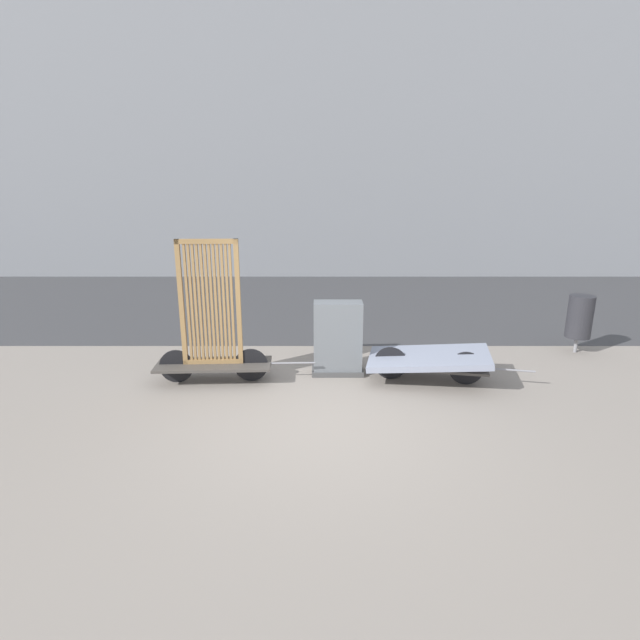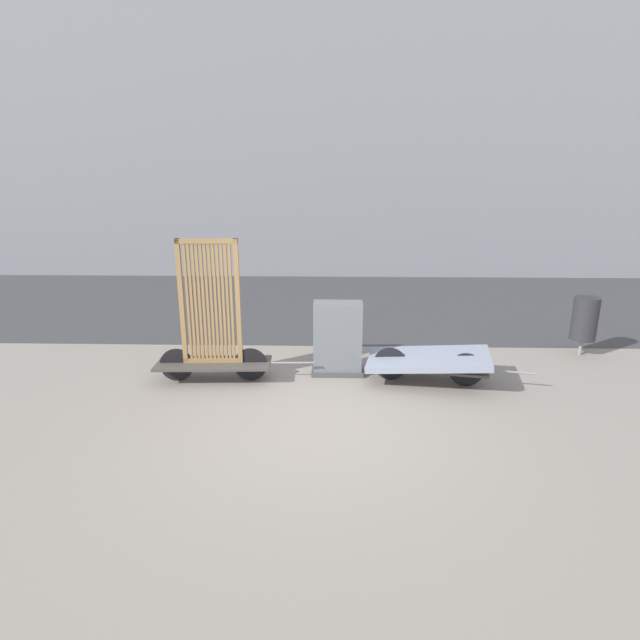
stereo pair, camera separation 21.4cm
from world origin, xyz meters
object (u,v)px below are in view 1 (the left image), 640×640
(bike_cart_with_bedframe, at_px, (211,334))
(bike_cart_with_mattress, at_px, (427,360))
(utility_cabinet, at_px, (337,341))
(trash_bin, at_px, (579,317))

(bike_cart_with_bedframe, xyz_separation_m, bike_cart_with_mattress, (3.35, -0.00, -0.42))
(bike_cart_with_mattress, bearing_deg, utility_cabinet, 177.22)
(bike_cart_with_bedframe, distance_m, trash_bin, 6.53)
(bike_cart_with_bedframe, bearing_deg, utility_cabinet, 7.42)
(bike_cart_with_bedframe, height_order, utility_cabinet, bike_cart_with_bedframe)
(utility_cabinet, height_order, trash_bin, utility_cabinet)
(utility_cabinet, xyz_separation_m, trash_bin, (4.43, 1.04, 0.12))
(bike_cart_with_mattress, distance_m, trash_bin, 3.34)
(bike_cart_with_bedframe, height_order, trash_bin, bike_cart_with_bedframe)
(trash_bin, bearing_deg, utility_cabinet, -166.81)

